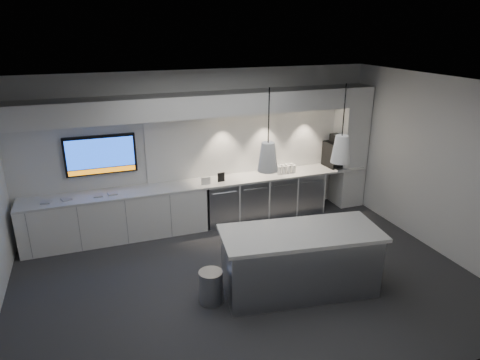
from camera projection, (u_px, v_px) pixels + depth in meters
name	position (u px, v px, depth m)	size (l,w,h in m)	color
floor	(247.00, 281.00, 6.67)	(7.00, 7.00, 0.00)	#323235
ceiling	(248.00, 86.00, 5.65)	(7.00, 7.00, 0.00)	black
wall_back	(202.00, 148.00, 8.37)	(7.00, 7.00, 0.00)	white
wall_front	(343.00, 284.00, 3.95)	(7.00, 7.00, 0.00)	white
wall_right	(439.00, 166.00, 7.28)	(7.00, 7.00, 0.00)	white
back_counter	(207.00, 183.00, 8.30)	(6.80, 0.65, 0.04)	silver
left_base_cabinets	(117.00, 217.00, 7.89)	(3.30, 0.63, 0.86)	white
fridge_unit_a	(220.00, 203.00, 8.53)	(0.60, 0.61, 0.85)	#9B9FA4
fridge_unit_b	(249.00, 199.00, 8.73)	(0.60, 0.61, 0.85)	#9B9FA4
fridge_unit_c	(278.00, 195.00, 8.93)	(0.60, 0.61, 0.85)	#9B9FA4
fridge_unit_d	(304.00, 191.00, 9.13)	(0.60, 0.61, 0.85)	#9B9FA4
backsplash	(259.00, 140.00, 8.72)	(4.60, 0.03, 1.30)	white
soffit	(205.00, 104.00, 7.80)	(6.90, 0.60, 0.40)	white
column	(350.00, 147.00, 9.20)	(0.55, 0.55, 2.60)	white
wall_tv	(101.00, 155.00, 7.70)	(1.25, 0.07, 0.72)	black
island	(300.00, 261.00, 6.28)	(2.42, 1.29, 0.98)	#9B9FA4
bin	(211.00, 287.00, 6.10)	(0.35, 0.35, 0.49)	#9B9FA4
coffee_machine	(335.00, 153.00, 9.12)	(0.42, 0.58, 0.71)	black
sign_black	(221.00, 177.00, 8.28)	(0.14, 0.02, 0.18)	black
sign_white	(206.00, 181.00, 8.14)	(0.18, 0.02, 0.14)	silver
cup_cluster	(285.00, 169.00, 8.78)	(0.41, 0.19, 0.16)	white
tray_a	(46.00, 202.00, 7.31)	(0.16, 0.16, 0.03)	#B3B3B3
tray_b	(66.00, 199.00, 7.43)	(0.16, 0.16, 0.03)	#B3B3B3
tray_c	(98.00, 195.00, 7.59)	(0.16, 0.16, 0.03)	#B3B3B3
tray_d	(112.00, 194.00, 7.67)	(0.16, 0.16, 0.03)	#B3B3B3
pendant_left	(268.00, 157.00, 5.54)	(0.27, 0.27, 1.08)	white
pendant_right	(341.00, 149.00, 5.89)	(0.27, 0.27, 1.08)	white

